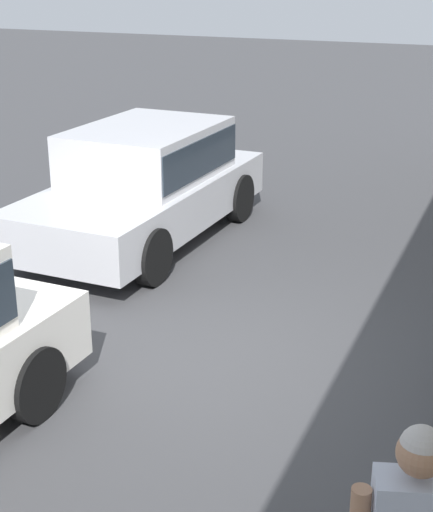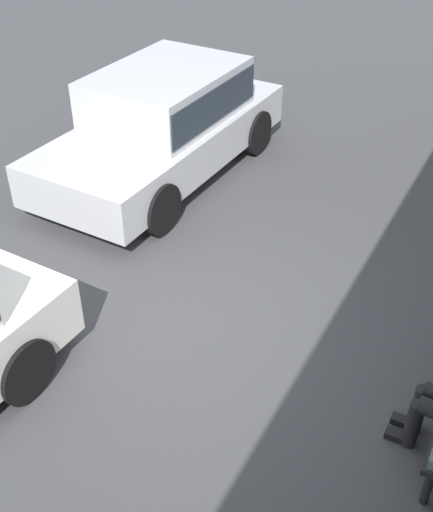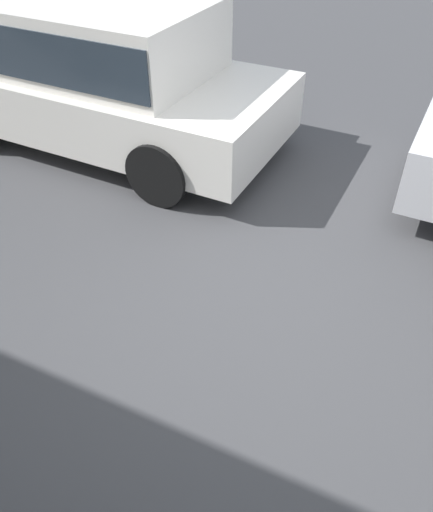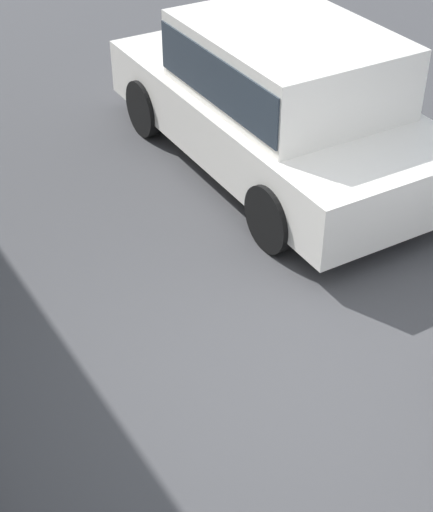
# 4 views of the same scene
# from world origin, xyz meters

# --- Properties ---
(ground_plane) EXTENTS (60.00, 60.00, 0.00)m
(ground_plane) POSITION_xyz_m (0.00, 0.00, 0.00)
(ground_plane) COLOR #424244
(parked_car_near) EXTENTS (4.22, 1.97, 1.51)m
(parked_car_near) POSITION_xyz_m (-2.80, -2.07, 0.82)
(parked_car_near) COLOR silver
(parked_car_near) RESTS_ON ground_plane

